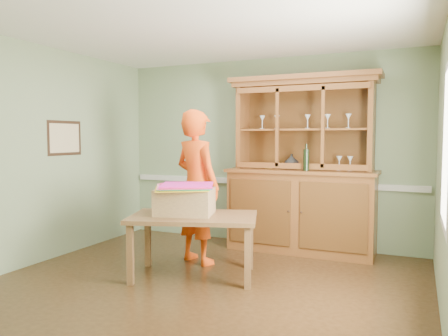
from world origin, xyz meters
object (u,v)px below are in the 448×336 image
at_px(china_hutch, 301,190).
at_px(dining_table, 194,222).
at_px(cardboard_box, 185,201).
at_px(person, 197,187).

distance_m(china_hutch, dining_table, 1.80).
distance_m(dining_table, cardboard_box, 0.25).
bearing_deg(china_hutch, person, -134.99).
distance_m(cardboard_box, person, 0.54).
xyz_separation_m(china_hutch, dining_table, (-0.82, -1.58, -0.22)).
relative_size(cardboard_box, person, 0.33).
bearing_deg(person, dining_table, 134.97).
relative_size(dining_table, person, 0.83).
height_order(dining_table, person, person).
relative_size(china_hutch, dining_table, 1.51).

